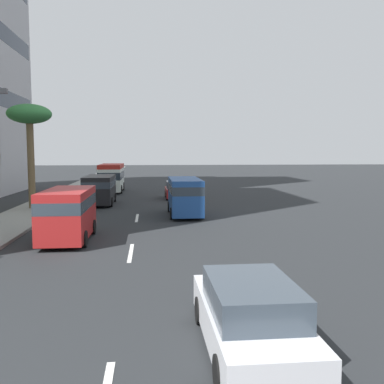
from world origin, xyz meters
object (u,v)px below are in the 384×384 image
object	(u,v)px
car_second	(176,190)
van_sixth	(68,211)
car_fourth	(249,317)
van_fifth	(185,194)
van_third	(100,188)
palm_tree	(30,119)
minibus_lead	(112,177)

from	to	relation	value
car_second	van_sixth	bearing A→B (deg)	160.58
car_fourth	van_fifth	world-z (taller)	van_fifth
van_fifth	van_sixth	size ratio (longest dim) A/B	1.08
van_fifth	van_sixth	world-z (taller)	van_fifth
van_fifth	van_third	bearing A→B (deg)	43.59
car_second	palm_tree	xyz separation A→B (m)	(-6.34, 10.55, 5.61)
van_third	car_fourth	distance (m)	26.02
car_fourth	van_sixth	size ratio (longest dim) A/B	0.96
car_second	van_fifth	world-z (taller)	van_fifth
minibus_lead	van_sixth	xyz separation A→B (m)	(-24.15, -0.08, -0.20)
minibus_lead	van_third	bearing A→B (deg)	-0.12
minibus_lead	van_fifth	size ratio (longest dim) A/B	1.21
van_third	minibus_lead	bearing A→B (deg)	179.88
car_second	van_third	distance (m)	7.15
car_second	car_fourth	size ratio (longest dim) A/B	0.85
minibus_lead	van_third	size ratio (longest dim) A/B	1.20
van_third	van_sixth	size ratio (longest dim) A/B	1.09
car_fourth	palm_tree	distance (m)	25.38
minibus_lead	car_second	world-z (taller)	minibus_lead
car_fourth	van_sixth	bearing A→B (deg)	26.24
van_sixth	palm_tree	size ratio (longest dim) A/B	0.68
van_fifth	minibus_lead	bearing A→B (deg)	19.84
van_third	car_fourth	world-z (taller)	van_third
van_sixth	car_fourth	bearing A→B (deg)	26.24
van_third	van_fifth	size ratio (longest dim) A/B	1.01
car_second	van_third	xyz separation A→B (m)	(-3.54, 6.18, 0.56)
van_sixth	palm_tree	world-z (taller)	palm_tree
minibus_lead	car_fourth	world-z (taller)	minibus_lead
van_third	palm_tree	distance (m)	7.24
car_second	van_sixth	size ratio (longest dim) A/B	0.81
van_third	palm_tree	xyz separation A→B (m)	(-2.80, 4.37, 5.05)
car_fourth	van_third	bearing A→B (deg)	12.96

